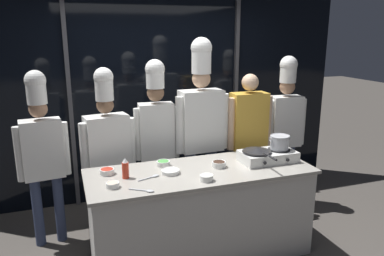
{
  "coord_description": "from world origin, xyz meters",
  "views": [
    {
      "loc": [
        -1.18,
        -3.12,
        2.17
      ],
      "look_at": [
        0.0,
        0.25,
        1.24
      ],
      "focal_mm": 35.0,
      "sensor_mm": 36.0,
      "label": 1
    }
  ],
  "objects_px": {
    "prep_bowl_chicken": "(113,185)",
    "chef_pastry": "(201,120)",
    "serving_spoon_slotted": "(146,191)",
    "person_guest": "(248,130)",
    "chef_line": "(156,129)",
    "frying_pan": "(257,150)",
    "squeeze_bottle_chili": "(125,169)",
    "chef_head": "(42,147)",
    "stock_pot": "(279,142)",
    "prep_bowl_scallions": "(163,163)",
    "prep_bowl_soy_glaze": "(219,164)",
    "prep_bowl_chili_flakes": "(107,171)",
    "chef_sous": "(107,144)",
    "prep_bowl_bean_sprouts": "(207,177)",
    "portable_stove": "(268,156)",
    "chef_apprentice": "(285,119)",
    "serving_spoon_solid": "(153,177)",
    "prep_bowl_onion": "(171,171)"
  },
  "relations": [
    {
      "from": "prep_bowl_chicken",
      "to": "chef_pastry",
      "type": "distance_m",
      "value": 1.42
    },
    {
      "from": "serving_spoon_slotted",
      "to": "person_guest",
      "type": "height_order",
      "value": "person_guest"
    },
    {
      "from": "serving_spoon_slotted",
      "to": "chef_line",
      "type": "height_order",
      "value": "chef_line"
    },
    {
      "from": "frying_pan",
      "to": "serving_spoon_slotted",
      "type": "relative_size",
      "value": 2.54
    },
    {
      "from": "squeeze_bottle_chili",
      "to": "chef_head",
      "type": "distance_m",
      "value": 0.99
    },
    {
      "from": "stock_pot",
      "to": "chef_pastry",
      "type": "height_order",
      "value": "chef_pastry"
    },
    {
      "from": "prep_bowl_scallions",
      "to": "prep_bowl_soy_glaze",
      "type": "relative_size",
      "value": 0.96
    },
    {
      "from": "prep_bowl_scallions",
      "to": "serving_spoon_slotted",
      "type": "relative_size",
      "value": 0.67
    },
    {
      "from": "stock_pot",
      "to": "chef_pastry",
      "type": "xyz_separation_m",
      "value": [
        -0.59,
        0.69,
        0.12
      ]
    },
    {
      "from": "prep_bowl_chili_flakes",
      "to": "frying_pan",
      "type": "bearing_deg",
      "value": -7.22
    },
    {
      "from": "prep_bowl_scallions",
      "to": "chef_sous",
      "type": "relative_size",
      "value": 0.07
    },
    {
      "from": "prep_bowl_soy_glaze",
      "to": "chef_sous",
      "type": "distance_m",
      "value": 1.2
    },
    {
      "from": "stock_pot",
      "to": "prep_bowl_bean_sprouts",
      "type": "relative_size",
      "value": 1.78
    },
    {
      "from": "stock_pot",
      "to": "portable_stove",
      "type": "bearing_deg",
      "value": -179.91
    },
    {
      "from": "chef_sous",
      "to": "person_guest",
      "type": "height_order",
      "value": "chef_sous"
    },
    {
      "from": "frying_pan",
      "to": "chef_apprentice",
      "type": "distance_m",
      "value": 1.09
    },
    {
      "from": "chef_sous",
      "to": "frying_pan",
      "type": "bearing_deg",
      "value": 143.48
    },
    {
      "from": "portable_stove",
      "to": "prep_bowl_scallions",
      "type": "relative_size",
      "value": 4.12
    },
    {
      "from": "portable_stove",
      "to": "chef_line",
      "type": "distance_m",
      "value": 1.24
    },
    {
      "from": "prep_bowl_scallions",
      "to": "chef_apprentice",
      "type": "height_order",
      "value": "chef_apprentice"
    },
    {
      "from": "stock_pot",
      "to": "prep_bowl_bean_sprouts",
      "type": "distance_m",
      "value": 0.95
    },
    {
      "from": "serving_spoon_solid",
      "to": "chef_head",
      "type": "xyz_separation_m",
      "value": [
        -0.94,
        0.74,
        0.16
      ]
    },
    {
      "from": "portable_stove",
      "to": "person_guest",
      "type": "height_order",
      "value": "person_guest"
    },
    {
      "from": "chef_head",
      "to": "prep_bowl_onion",
      "type": "bearing_deg",
      "value": 141.14
    },
    {
      "from": "prep_bowl_soy_glaze",
      "to": "chef_pastry",
      "type": "bearing_deg",
      "value": 84.11
    },
    {
      "from": "serving_spoon_solid",
      "to": "frying_pan",
      "type": "bearing_deg",
      "value": 1.76
    },
    {
      "from": "prep_bowl_scallions",
      "to": "prep_bowl_onion",
      "type": "xyz_separation_m",
      "value": [
        0.01,
        -0.22,
        -0.01
      ]
    },
    {
      "from": "prep_bowl_scallions",
      "to": "prep_bowl_soy_glaze",
      "type": "height_order",
      "value": "prep_bowl_soy_glaze"
    },
    {
      "from": "portable_stove",
      "to": "stock_pot",
      "type": "distance_m",
      "value": 0.19
    },
    {
      "from": "prep_bowl_bean_sprouts",
      "to": "prep_bowl_scallions",
      "type": "xyz_separation_m",
      "value": [
        -0.26,
        0.49,
        -0.0
      ]
    },
    {
      "from": "stock_pot",
      "to": "prep_bowl_chili_flakes",
      "type": "bearing_deg",
      "value": 174.03
    },
    {
      "from": "chef_head",
      "to": "chef_sous",
      "type": "relative_size",
      "value": 1.0
    },
    {
      "from": "portable_stove",
      "to": "prep_bowl_chicken",
      "type": "relative_size",
      "value": 4.86
    },
    {
      "from": "stock_pot",
      "to": "chef_apprentice",
      "type": "height_order",
      "value": "chef_apprentice"
    },
    {
      "from": "prep_bowl_scallions",
      "to": "chef_line",
      "type": "xyz_separation_m",
      "value": [
        0.08,
        0.56,
        0.2
      ]
    },
    {
      "from": "stock_pot",
      "to": "chef_line",
      "type": "xyz_separation_m",
      "value": [
        -1.08,
        0.78,
        0.04
      ]
    },
    {
      "from": "prep_bowl_scallions",
      "to": "chef_line",
      "type": "bearing_deg",
      "value": 82.26
    },
    {
      "from": "stock_pot",
      "to": "prep_bowl_soy_glaze",
      "type": "height_order",
      "value": "stock_pot"
    },
    {
      "from": "portable_stove",
      "to": "stock_pot",
      "type": "bearing_deg",
      "value": 0.09
    },
    {
      "from": "prep_bowl_chicken",
      "to": "chef_apprentice",
      "type": "relative_size",
      "value": 0.06
    },
    {
      "from": "stock_pot",
      "to": "person_guest",
      "type": "distance_m",
      "value": 0.68
    },
    {
      "from": "squeeze_bottle_chili",
      "to": "prep_bowl_chicken",
      "type": "distance_m",
      "value": 0.23
    },
    {
      "from": "prep_bowl_onion",
      "to": "prep_bowl_soy_glaze",
      "type": "xyz_separation_m",
      "value": [
        0.49,
        0.01,
        0.01
      ]
    },
    {
      "from": "chef_apprentice",
      "to": "prep_bowl_soy_glaze",
      "type": "bearing_deg",
      "value": 36.17
    },
    {
      "from": "stock_pot",
      "to": "chef_apprentice",
      "type": "xyz_separation_m",
      "value": [
        0.54,
        0.73,
        0.04
      ]
    },
    {
      "from": "prep_bowl_bean_sprouts",
      "to": "chef_head",
      "type": "height_order",
      "value": "chef_head"
    },
    {
      "from": "frying_pan",
      "to": "chef_pastry",
      "type": "distance_m",
      "value": 0.79
    },
    {
      "from": "prep_bowl_bean_sprouts",
      "to": "prep_bowl_chicken",
      "type": "xyz_separation_m",
      "value": [
        -0.8,
        0.12,
        -0.0
      ]
    },
    {
      "from": "prep_bowl_bean_sprouts",
      "to": "person_guest",
      "type": "height_order",
      "value": "person_guest"
    },
    {
      "from": "stock_pot",
      "to": "chef_pastry",
      "type": "bearing_deg",
      "value": 130.5
    }
  ]
}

